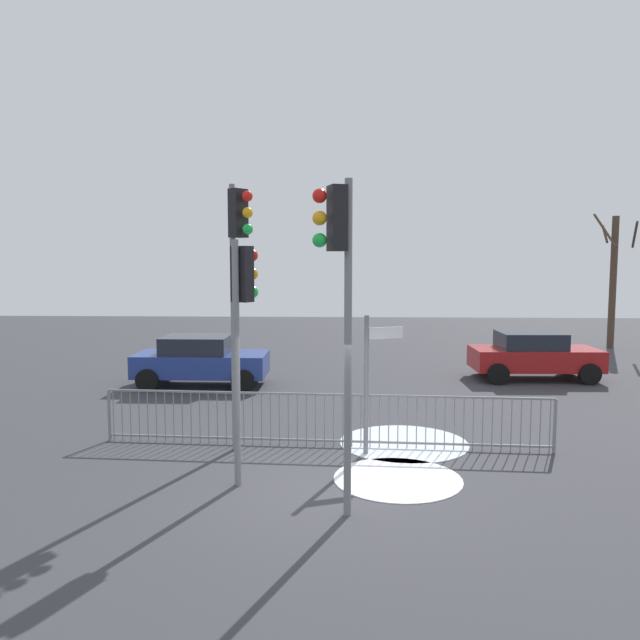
{
  "coord_description": "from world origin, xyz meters",
  "views": [
    {
      "loc": [
        0.39,
        -9.56,
        3.69
      ],
      "look_at": [
        -0.15,
        3.6,
        2.4
      ],
      "focal_mm": 34.6,
      "sensor_mm": 36.0,
      "label": 1
    }
  ],
  "objects_px": {
    "car_red_far": "(533,355)",
    "car_blue_near": "(201,360)",
    "bare_tree_left": "(613,278)",
    "traffic_light_foreground_left": "(339,272)",
    "traffic_light_rear_left": "(242,306)",
    "traffic_light_rear_right": "(238,258)",
    "direction_sign_post": "(370,376)"
  },
  "relations": [
    {
      "from": "car_red_far",
      "to": "car_blue_near",
      "type": "bearing_deg",
      "value": -173.7
    },
    {
      "from": "bare_tree_left",
      "to": "traffic_light_foreground_left",
      "type": "bearing_deg",
      "value": -122.71
    },
    {
      "from": "traffic_light_rear_left",
      "to": "traffic_light_rear_right",
      "type": "distance_m",
      "value": 1.9
    },
    {
      "from": "car_red_far",
      "to": "direction_sign_post",
      "type": "bearing_deg",
      "value": -126.82
    },
    {
      "from": "car_red_far",
      "to": "car_blue_near",
      "type": "relative_size",
      "value": 1.01
    },
    {
      "from": "bare_tree_left",
      "to": "car_red_far",
      "type": "bearing_deg",
      "value": -127.15
    },
    {
      "from": "traffic_light_rear_right",
      "to": "direction_sign_post",
      "type": "xyz_separation_m",
      "value": [
        2.49,
        -0.1,
        -2.22
      ]
    },
    {
      "from": "direction_sign_post",
      "to": "car_blue_near",
      "type": "distance_m",
      "value": 7.8
    },
    {
      "from": "traffic_light_rear_right",
      "to": "direction_sign_post",
      "type": "height_order",
      "value": "traffic_light_rear_right"
    },
    {
      "from": "car_blue_near",
      "to": "traffic_light_rear_right",
      "type": "bearing_deg",
      "value": -69.92
    },
    {
      "from": "traffic_light_rear_right",
      "to": "bare_tree_left",
      "type": "bearing_deg",
      "value": 175.06
    },
    {
      "from": "traffic_light_rear_right",
      "to": "bare_tree_left",
      "type": "distance_m",
      "value": 19.57
    },
    {
      "from": "traffic_light_foreground_left",
      "to": "bare_tree_left",
      "type": "bearing_deg",
      "value": -49.82
    },
    {
      "from": "direction_sign_post",
      "to": "traffic_light_rear_right",
      "type": "bearing_deg",
      "value": 156.73
    },
    {
      "from": "traffic_light_rear_left",
      "to": "traffic_light_foreground_left",
      "type": "bearing_deg",
      "value": -7.97
    },
    {
      "from": "direction_sign_post",
      "to": "car_red_far",
      "type": "relative_size",
      "value": 0.69
    },
    {
      "from": "traffic_light_foreground_left",
      "to": "bare_tree_left",
      "type": "xyz_separation_m",
      "value": [
        11.21,
        17.46,
        -0.59
      ]
    },
    {
      "from": "traffic_light_foreground_left",
      "to": "car_blue_near",
      "type": "relative_size",
      "value": 1.26
    },
    {
      "from": "traffic_light_rear_right",
      "to": "car_blue_near",
      "type": "relative_size",
      "value": 1.34
    },
    {
      "from": "traffic_light_rear_left",
      "to": "traffic_light_rear_right",
      "type": "height_order",
      "value": "traffic_light_rear_right"
    },
    {
      "from": "car_blue_near",
      "to": "direction_sign_post",
      "type": "bearing_deg",
      "value": -52.63
    },
    {
      "from": "traffic_light_rear_right",
      "to": "car_red_far",
      "type": "relative_size",
      "value": 1.33
    },
    {
      "from": "car_blue_near",
      "to": "bare_tree_left",
      "type": "distance_m",
      "value": 17.62
    },
    {
      "from": "traffic_light_foreground_left",
      "to": "traffic_light_rear_right",
      "type": "height_order",
      "value": "traffic_light_rear_right"
    },
    {
      "from": "traffic_light_rear_right",
      "to": "direction_sign_post",
      "type": "distance_m",
      "value": 3.34
    },
    {
      "from": "traffic_light_foreground_left",
      "to": "car_blue_near",
      "type": "bearing_deg",
      "value": 7.36
    },
    {
      "from": "traffic_light_rear_right",
      "to": "car_blue_near",
      "type": "bearing_deg",
      "value": -122.86
    },
    {
      "from": "car_red_far",
      "to": "traffic_light_rear_right",
      "type": "bearing_deg",
      "value": -137.97
    },
    {
      "from": "traffic_light_rear_left",
      "to": "direction_sign_post",
      "type": "distance_m",
      "value": 3.02
    },
    {
      "from": "traffic_light_rear_left",
      "to": "bare_tree_left",
      "type": "distance_m",
      "value": 20.62
    },
    {
      "from": "bare_tree_left",
      "to": "traffic_light_rear_right",
      "type": "bearing_deg",
      "value": -132.23
    },
    {
      "from": "traffic_light_rear_left",
      "to": "bare_tree_left",
      "type": "height_order",
      "value": "bare_tree_left"
    }
  ]
}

